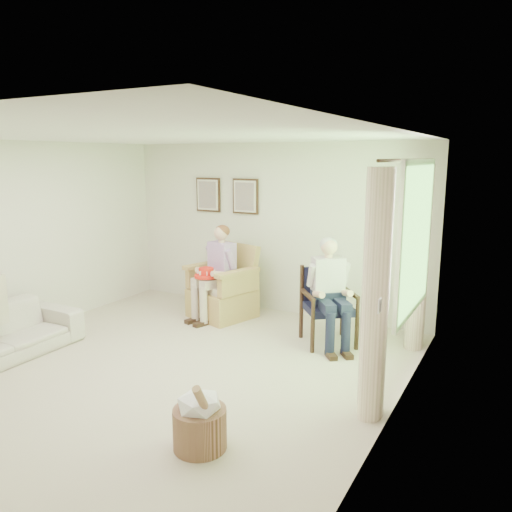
{
  "coord_description": "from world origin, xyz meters",
  "views": [
    {
      "loc": [
        3.46,
        -4.07,
        2.37
      ],
      "look_at": [
        0.24,
        1.8,
        1.05
      ],
      "focal_mm": 35.0,
      "sensor_mm": 36.0,
      "label": 1
    }
  ],
  "objects_px": {
    "person_wicker": "(218,266)",
    "person_dark": "(327,285)",
    "red_hat": "(206,274)",
    "wicker_armchair": "(224,294)",
    "wood_armchair": "(331,302)",
    "hatbox": "(200,419)"
  },
  "relations": [
    {
      "from": "person_wicker",
      "to": "red_hat",
      "type": "distance_m",
      "value": 0.22
    },
    {
      "from": "wood_armchair",
      "to": "person_dark",
      "type": "height_order",
      "value": "person_dark"
    },
    {
      "from": "red_hat",
      "to": "person_wicker",
      "type": "bearing_deg",
      "value": 68.1
    },
    {
      "from": "wicker_armchair",
      "to": "red_hat",
      "type": "relative_size",
      "value": 3.17
    },
    {
      "from": "wood_armchair",
      "to": "hatbox",
      "type": "height_order",
      "value": "wood_armchair"
    },
    {
      "from": "person_wicker",
      "to": "person_dark",
      "type": "relative_size",
      "value": 1.01
    },
    {
      "from": "wood_armchair",
      "to": "person_wicker",
      "type": "distance_m",
      "value": 1.82
    },
    {
      "from": "wood_armchair",
      "to": "hatbox",
      "type": "xyz_separation_m",
      "value": [
        -0.08,
        -2.85,
        -0.27
      ]
    },
    {
      "from": "person_dark",
      "to": "hatbox",
      "type": "distance_m",
      "value": 2.74
    },
    {
      "from": "hatbox",
      "to": "person_wicker",
      "type": "bearing_deg",
      "value": 120.39
    },
    {
      "from": "wood_armchair",
      "to": "red_hat",
      "type": "distance_m",
      "value": 1.89
    },
    {
      "from": "wicker_armchair",
      "to": "wood_armchair",
      "type": "bearing_deg",
      "value": 9.9
    },
    {
      "from": "person_dark",
      "to": "wicker_armchair",
      "type": "bearing_deg",
      "value": 128.87
    },
    {
      "from": "wicker_armchair",
      "to": "hatbox",
      "type": "height_order",
      "value": "wicker_armchair"
    },
    {
      "from": "wood_armchair",
      "to": "red_hat",
      "type": "relative_size",
      "value": 2.8
    },
    {
      "from": "wicker_armchair",
      "to": "person_wicker",
      "type": "xyz_separation_m",
      "value": [
        0.0,
        -0.14,
        0.46
      ]
    },
    {
      "from": "wicker_armchair",
      "to": "hatbox",
      "type": "distance_m",
      "value": 3.53
    },
    {
      "from": "wicker_armchair",
      "to": "person_wicker",
      "type": "distance_m",
      "value": 0.49
    },
    {
      "from": "person_dark",
      "to": "red_hat",
      "type": "height_order",
      "value": "person_dark"
    },
    {
      "from": "red_hat",
      "to": "wicker_armchair",
      "type": "bearing_deg",
      "value": 77.07
    },
    {
      "from": "wicker_armchair",
      "to": "person_dark",
      "type": "bearing_deg",
      "value": 4.94
    },
    {
      "from": "red_hat",
      "to": "wood_armchair",
      "type": "bearing_deg",
      "value": 3.16
    }
  ]
}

